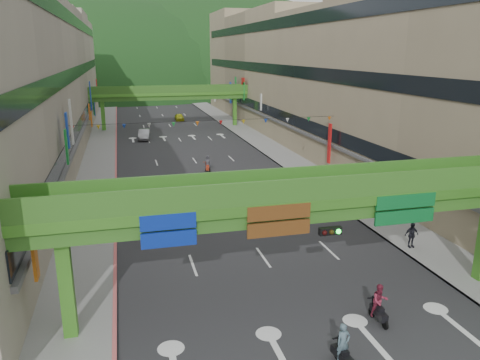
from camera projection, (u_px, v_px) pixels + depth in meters
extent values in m
cube|color=#28282B|center=(183.00, 145.00, 65.11)|extent=(18.00, 140.00, 0.02)
cube|color=gray|center=(101.00, 148.00, 62.47)|extent=(4.00, 140.00, 0.15)
cube|color=gray|center=(259.00, 141.00, 67.70)|extent=(4.00, 140.00, 0.15)
cube|color=#CC5959|center=(116.00, 147.00, 62.92)|extent=(0.20, 140.00, 0.18)
cube|color=gray|center=(246.00, 141.00, 67.25)|extent=(0.20, 140.00, 0.18)
cube|color=#9E937F|center=(29.00, 77.00, 58.06)|extent=(12.00, 95.00, 19.00)
cube|color=black|center=(83.00, 118.00, 60.91)|extent=(0.08, 90.25, 1.40)
cube|color=black|center=(79.00, 71.00, 59.31)|extent=(0.08, 90.25, 1.40)
cube|color=black|center=(75.00, 21.00, 57.71)|extent=(0.08, 90.25, 1.40)
cube|color=gray|center=(313.00, 74.00, 67.09)|extent=(12.00, 95.00, 19.00)
cube|color=black|center=(272.00, 112.00, 67.07)|extent=(0.08, 90.25, 1.40)
cube|color=black|center=(273.00, 69.00, 65.47)|extent=(0.08, 90.25, 1.40)
cube|color=black|center=(274.00, 24.00, 63.87)|extent=(0.08, 90.25, 1.40)
cube|color=#4C9E2D|center=(301.00, 199.00, 22.48)|extent=(28.00, 2.20, 0.50)
cube|color=#387223|center=(301.00, 211.00, 22.64)|extent=(28.00, 1.76, 0.70)
cube|color=#4C9E2D|center=(67.00, 290.00, 20.76)|extent=(0.60, 0.60, 4.80)
cube|color=#387223|center=(310.00, 189.00, 21.29)|extent=(28.00, 0.12, 1.10)
cube|color=#387223|center=(294.00, 178.00, 23.24)|extent=(28.00, 0.12, 1.10)
cube|color=navy|center=(169.00, 232.00, 20.08)|extent=(2.40, 0.12, 1.50)
cube|color=#593314|center=(279.00, 221.00, 21.27)|extent=(3.00, 0.12, 1.50)
cube|color=#0C5926|center=(405.00, 210.00, 22.82)|extent=(3.20, 0.12, 1.50)
cube|color=black|center=(330.00, 231.00, 21.90)|extent=(1.10, 0.28, 0.35)
cube|color=#4C9E2D|center=(170.00, 94.00, 77.59)|extent=(28.00, 2.20, 0.50)
cube|color=#387223|center=(170.00, 98.00, 77.75)|extent=(28.00, 1.76, 0.70)
cube|color=#4C9E2D|center=(103.00, 116.00, 75.87)|extent=(0.60, 0.60, 4.80)
cube|color=#4C9E2D|center=(235.00, 112.00, 81.09)|extent=(0.60, 0.60, 4.80)
cube|color=#387223|center=(171.00, 89.00, 76.40)|extent=(28.00, 0.12, 1.10)
cube|color=#387223|center=(169.00, 89.00, 78.34)|extent=(28.00, 0.12, 1.10)
ellipsoid|color=#1C4419|center=(99.00, 88.00, 164.29)|extent=(168.00, 140.00, 112.00)
ellipsoid|color=#1C4419|center=(202.00, 83.00, 192.47)|extent=(208.00, 176.00, 128.00)
cylinder|color=black|center=(209.00, 121.00, 44.78)|extent=(26.00, 0.03, 0.03)
cone|color=red|center=(72.00, 128.00, 41.87)|extent=(0.36, 0.36, 0.40)
cone|color=gold|center=(98.00, 127.00, 42.41)|extent=(0.36, 0.36, 0.40)
cone|color=#193FB2|center=(124.00, 126.00, 42.95)|extent=(0.36, 0.36, 0.40)
cone|color=silver|center=(149.00, 125.00, 43.49)|extent=(0.36, 0.36, 0.40)
cone|color=#198C33|center=(174.00, 124.00, 44.03)|extent=(0.36, 0.36, 0.40)
cone|color=orange|center=(197.00, 124.00, 44.57)|extent=(0.36, 0.36, 0.40)
cone|color=red|center=(221.00, 123.00, 45.11)|extent=(0.36, 0.36, 0.40)
cone|color=gold|center=(244.00, 122.00, 45.65)|extent=(0.36, 0.36, 0.40)
cone|color=#193FB2|center=(266.00, 121.00, 46.19)|extent=(0.36, 0.36, 0.40)
cone|color=silver|center=(287.00, 120.00, 46.73)|extent=(0.36, 0.36, 0.40)
cone|color=#198C33|center=(309.00, 119.00, 47.27)|extent=(0.36, 0.36, 0.40)
cone|color=orange|center=(329.00, 119.00, 47.81)|extent=(0.36, 0.36, 0.40)
cube|color=black|center=(342.00, 356.00, 19.20)|extent=(0.49, 1.33, 0.35)
cube|color=black|center=(343.00, 351.00, 19.13)|extent=(0.36, 0.58, 0.18)
cube|color=black|center=(339.00, 337.00, 19.59)|extent=(0.55, 0.12, 0.06)
cylinder|color=black|center=(337.00, 354.00, 19.80)|extent=(0.15, 0.51, 0.50)
imported|color=#435963|center=(343.00, 343.00, 19.03)|extent=(0.64, 0.46, 1.66)
cube|color=black|center=(379.00, 313.00, 22.38)|extent=(0.44, 1.32, 0.35)
cube|color=black|center=(379.00, 308.00, 22.31)|extent=(0.34, 0.57, 0.18)
cube|color=black|center=(373.00, 298.00, 22.75)|extent=(0.55, 0.10, 0.06)
cylinder|color=black|center=(372.00, 312.00, 22.96)|extent=(0.14, 0.51, 0.50)
cylinder|color=black|center=(385.00, 324.00, 21.96)|extent=(0.14, 0.51, 0.50)
imported|color=maroon|center=(380.00, 301.00, 22.21)|extent=(0.85, 0.69, 1.66)
cube|color=#96979D|center=(140.00, 226.00, 33.49)|extent=(0.59, 1.34, 0.35)
cube|color=#96979D|center=(140.00, 222.00, 33.43)|extent=(0.40, 0.60, 0.18)
cube|color=#96979D|center=(141.00, 217.00, 33.89)|extent=(0.55, 0.16, 0.06)
cylinder|color=black|center=(142.00, 227.00, 34.10)|extent=(0.19, 0.51, 0.50)
cylinder|color=black|center=(139.00, 232.00, 33.04)|extent=(0.19, 0.51, 0.50)
imported|color=#21242F|center=(140.00, 217.00, 33.31)|extent=(1.12, 0.63, 1.80)
cube|color=maroon|center=(208.00, 168.00, 50.20)|extent=(0.64, 1.35, 0.35)
cube|color=maroon|center=(208.00, 165.00, 50.14)|extent=(0.42, 0.60, 0.18)
cube|color=maroon|center=(206.00, 162.00, 50.54)|extent=(0.55, 0.18, 0.06)
cylinder|color=black|center=(206.00, 169.00, 50.75)|extent=(0.21, 0.51, 0.50)
cylinder|color=black|center=(210.00, 171.00, 49.81)|extent=(0.21, 0.51, 0.50)
imported|color=#3D3C42|center=(208.00, 162.00, 50.05)|extent=(0.84, 0.64, 1.53)
cube|color=black|center=(341.00, 204.00, 38.13)|extent=(1.31, 0.37, 0.35)
cube|color=black|center=(341.00, 202.00, 38.06)|extent=(0.55, 0.31, 0.18)
cube|color=black|center=(348.00, 198.00, 38.13)|extent=(0.07, 0.55, 0.06)
cylinder|color=black|center=(347.00, 207.00, 38.35)|extent=(0.50, 0.11, 0.50)
cylinder|color=black|center=(335.00, 208.00, 38.07)|extent=(0.50, 0.11, 0.50)
cube|color=black|center=(330.00, 197.00, 40.18)|extent=(1.31, 0.37, 0.35)
cube|color=black|center=(330.00, 194.00, 40.12)|extent=(0.55, 0.31, 0.18)
cube|color=black|center=(336.00, 191.00, 40.19)|extent=(0.07, 0.55, 0.06)
cylinder|color=black|center=(335.00, 199.00, 40.40)|extent=(0.50, 0.11, 0.50)
cylinder|color=black|center=(324.00, 200.00, 40.13)|extent=(0.50, 0.11, 0.50)
cube|color=black|center=(319.00, 190.00, 42.24)|extent=(1.31, 0.37, 0.35)
cube|color=black|center=(320.00, 187.00, 42.17)|extent=(0.55, 0.31, 0.18)
cube|color=black|center=(325.00, 184.00, 42.24)|extent=(0.07, 0.55, 0.06)
cylinder|color=black|center=(325.00, 192.00, 42.46)|extent=(0.50, 0.11, 0.50)
cylinder|color=black|center=(314.00, 193.00, 42.18)|extent=(0.50, 0.11, 0.50)
cube|color=black|center=(310.00, 183.00, 44.29)|extent=(1.31, 0.37, 0.35)
cube|color=black|center=(310.00, 181.00, 44.23)|extent=(0.55, 0.31, 0.18)
cube|color=black|center=(316.00, 178.00, 44.30)|extent=(0.07, 0.55, 0.06)
cylinder|color=black|center=(315.00, 186.00, 44.51)|extent=(0.50, 0.11, 0.50)
cylinder|color=black|center=(305.00, 187.00, 44.24)|extent=(0.50, 0.11, 0.50)
cube|color=black|center=(301.00, 177.00, 46.35)|extent=(1.31, 0.37, 0.35)
cube|color=black|center=(302.00, 175.00, 46.28)|extent=(0.55, 0.31, 0.18)
cube|color=black|center=(307.00, 172.00, 46.35)|extent=(0.07, 0.55, 0.06)
cylinder|color=black|center=(306.00, 180.00, 46.57)|extent=(0.50, 0.11, 0.50)
cylinder|color=black|center=(296.00, 181.00, 46.29)|extent=(0.50, 0.11, 0.50)
imported|color=#96989C|center=(144.00, 135.00, 68.86)|extent=(2.03, 4.68, 1.50)
imported|color=gold|center=(179.00, 117.00, 87.30)|extent=(1.63, 3.93, 1.33)
imported|color=#AD1637|center=(373.00, 199.00, 38.61)|extent=(1.05, 1.01, 1.71)
imported|color=black|center=(411.00, 237.00, 30.66)|extent=(1.00, 0.42, 1.70)
imported|color=#2D414D|center=(320.00, 180.00, 44.39)|extent=(0.74, 0.49, 1.55)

